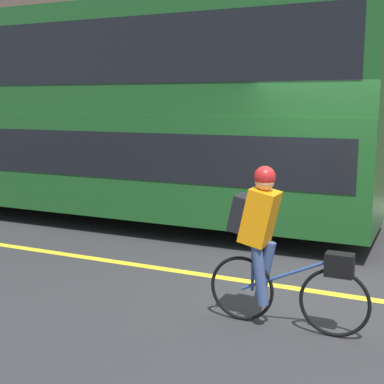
% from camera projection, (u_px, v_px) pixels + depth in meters
% --- Properties ---
extents(ground_plane, '(80.00, 80.00, 0.00)m').
position_uv_depth(ground_plane, '(320.00, 292.00, 6.30)').
color(ground_plane, '#2D2D30').
extents(road_center_line, '(50.00, 0.14, 0.01)m').
position_uv_depth(road_center_line, '(320.00, 292.00, 6.30)').
color(road_center_line, yellow).
rests_on(road_center_line, ground_plane).
extents(sidewalk_curb, '(60.00, 1.66, 0.13)m').
position_uv_depth(sidewalk_curb, '(372.00, 208.00, 10.89)').
color(sidewalk_curb, '#A8A399').
rests_on(sidewalk_curb, ground_plane).
extents(bus, '(11.10, 2.42, 3.81)m').
position_uv_depth(bus, '(79.00, 107.00, 10.18)').
color(bus, black).
rests_on(bus, ground_plane).
extents(cyclist_on_bike, '(1.61, 0.32, 1.61)m').
position_uv_depth(cyclist_on_bike, '(271.00, 241.00, 5.24)').
color(cyclist_on_bike, black).
rests_on(cyclist_on_bike, ground_plane).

